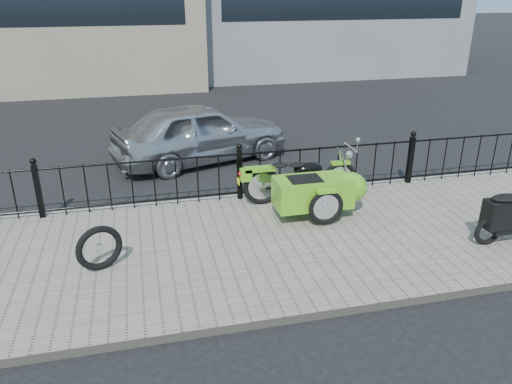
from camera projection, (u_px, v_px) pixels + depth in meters
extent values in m
plane|color=black|center=(256.00, 235.00, 8.30)|extent=(120.00, 120.00, 0.00)
cube|color=slate|center=(263.00, 246.00, 7.83)|extent=(30.00, 3.80, 0.12)
cube|color=gray|center=(238.00, 198.00, 9.57)|extent=(30.00, 0.10, 0.12)
cylinder|color=black|center=(239.00, 154.00, 9.09)|extent=(14.00, 0.04, 0.04)
cylinder|color=black|center=(240.00, 192.00, 9.38)|extent=(14.00, 0.04, 0.04)
cube|color=black|center=(38.00, 191.00, 8.48)|extent=(0.09, 0.09, 0.96)
sphere|color=black|center=(33.00, 161.00, 8.27)|extent=(0.11, 0.11, 0.11)
cube|color=black|center=(240.00, 174.00, 9.24)|extent=(0.09, 0.09, 0.96)
sphere|color=black|center=(239.00, 146.00, 9.03)|extent=(0.11, 0.11, 0.11)
cube|color=black|center=(410.00, 160.00, 9.99)|extent=(0.09, 0.09, 0.96)
sphere|color=black|center=(414.00, 134.00, 9.79)|extent=(0.11, 0.11, 0.11)
cube|color=black|center=(348.00, 7.00, 20.34)|extent=(10.50, 0.06, 1.00)
torus|color=black|center=(339.00, 179.00, 9.37)|extent=(0.69, 0.09, 0.69)
torus|color=black|center=(262.00, 186.00, 9.05)|extent=(0.69, 0.09, 0.69)
torus|color=black|center=(326.00, 207.00, 8.20)|extent=(0.60, 0.08, 0.60)
cube|color=gray|center=(301.00, 182.00, 9.20)|extent=(0.34, 0.22, 0.24)
cylinder|color=black|center=(301.00, 185.00, 9.23)|extent=(1.40, 0.04, 0.04)
ellipsoid|color=black|center=(308.00, 169.00, 9.14)|extent=(0.54, 0.29, 0.26)
cylinder|color=silver|center=(351.00, 147.00, 9.17)|extent=(0.03, 0.56, 0.03)
cylinder|color=silver|center=(343.00, 164.00, 9.27)|extent=(0.25, 0.04, 0.59)
sphere|color=silver|center=(349.00, 154.00, 9.22)|extent=(0.15, 0.15, 0.15)
cube|color=#5DAD1E|center=(340.00, 163.00, 9.25)|extent=(0.36, 0.12, 0.06)
cube|color=#5DAD1E|center=(259.00, 169.00, 8.91)|extent=(0.55, 0.16, 0.08)
ellipsoid|color=black|center=(297.00, 165.00, 9.05)|extent=(0.31, 0.22, 0.08)
ellipsoid|color=black|center=(280.00, 165.00, 8.98)|extent=(0.31, 0.22, 0.08)
sphere|color=red|center=(240.00, 174.00, 8.86)|extent=(0.07, 0.07, 0.07)
cube|color=yellow|center=(238.00, 181.00, 9.01)|extent=(0.02, 0.14, 0.10)
cube|color=#5DAD1E|center=(313.00, 192.00, 8.48)|extent=(1.30, 0.62, 0.50)
ellipsoid|color=#5DAD1E|center=(348.00, 187.00, 8.61)|extent=(0.65, 0.60, 0.54)
cube|color=black|center=(305.00, 180.00, 8.36)|extent=(0.55, 0.43, 0.06)
cube|color=#5DAD1E|center=(327.00, 191.00, 8.09)|extent=(0.34, 0.11, 0.06)
torus|color=black|center=(488.00, 231.00, 7.67)|extent=(0.46, 0.08, 0.46)
cube|color=black|center=(504.00, 213.00, 7.61)|extent=(0.61, 0.29, 0.45)
ellipsoid|color=black|center=(507.00, 198.00, 7.51)|extent=(0.52, 0.26, 0.10)
torus|color=black|center=(99.00, 248.00, 6.95)|extent=(0.65, 0.35, 0.67)
imported|color=#AFB1B6|center=(200.00, 132.00, 11.53)|extent=(4.35, 2.75, 1.38)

